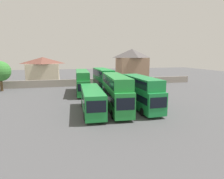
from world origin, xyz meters
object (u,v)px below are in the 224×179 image
object	(u,v)px
bus_1	(92,99)
bus_6	(114,83)
tree_left_of_lot	(0,71)
bus_4	(82,81)
house_terrace_left	(43,69)
bus_5	(103,79)
house_terrace_centre	(132,64)
bus_2	(116,91)
bus_3	(141,91)

from	to	relation	value
bus_1	bus_6	bearing A→B (deg)	156.70
tree_left_of_lot	bus_4	bearing A→B (deg)	-22.00
bus_6	house_terrace_left	bearing A→B (deg)	-140.92
bus_5	house_terrace_centre	bearing A→B (deg)	143.17
bus_1	bus_6	world-z (taller)	bus_6
bus_2	bus_5	bearing A→B (deg)	-179.92
bus_3	house_terrace_left	world-z (taller)	house_terrace_left
bus_2	bus_3	bearing A→B (deg)	91.64
bus_2	bus_3	xyz separation A→B (m)	(3.75, -0.13, -0.16)
house_terrace_centre	tree_left_of_lot	bearing A→B (deg)	-160.86
bus_3	bus_4	world-z (taller)	bus_3
bus_2	bus_1	bearing A→B (deg)	-80.28
bus_5	house_terrace_centre	distance (m)	22.87
bus_3	bus_6	world-z (taller)	bus_3
bus_4	tree_left_of_lot	size ratio (longest dim) A/B	1.80
bus_2	house_terrace_left	size ratio (longest dim) A/B	1.20
bus_6	tree_left_of_lot	world-z (taller)	tree_left_of_lot
house_terrace_centre	bus_4	bearing A→B (deg)	-132.54
bus_2	tree_left_of_lot	xyz separation A→B (m)	(-20.78, 20.73, 1.53)
bus_4	bus_6	xyz separation A→B (m)	(6.89, 0.16, -0.71)
bus_1	bus_2	xyz separation A→B (m)	(3.51, 0.38, 0.93)
bus_3	bus_4	bearing A→B (deg)	-154.03
bus_4	bus_6	world-z (taller)	bus_4
house_terrace_left	bus_5	bearing A→B (deg)	-54.61
bus_4	house_terrace_left	distance (m)	22.32
bus_1	bus_5	distance (m)	15.10
bus_2	house_terrace_centre	size ratio (longest dim) A/B	1.13
bus_5	bus_3	bearing A→B (deg)	9.47
bus_1	bus_5	bearing A→B (deg)	165.36
bus_5	bus_2	bearing A→B (deg)	-5.56
bus_1	bus_5	world-z (taller)	bus_5
bus_4	tree_left_of_lot	bearing A→B (deg)	-109.11
house_terrace_left	house_terrace_centre	distance (m)	27.12
house_terrace_left	tree_left_of_lot	world-z (taller)	house_terrace_left
bus_1	bus_2	size ratio (longest dim) A/B	0.94
bus_2	tree_left_of_lot	size ratio (longest dim) A/B	1.68
bus_1	house_terrace_left	distance (m)	35.66
tree_left_of_lot	bus_2	bearing A→B (deg)	-44.94
bus_6	house_terrace_centre	distance (m)	21.76
bus_6	house_terrace_left	xyz separation A→B (m)	(-16.55, 19.93, 1.78)
bus_3	house_terrace_centre	xyz separation A→B (m)	(10.08, 32.87, 2.33)
bus_1	bus_2	distance (m)	3.65
bus_3	bus_5	distance (m)	14.47
bus_5	house_terrace_left	bearing A→B (deg)	-146.68
bus_5	tree_left_of_lot	size ratio (longest dim) A/B	1.61
bus_5	tree_left_of_lot	world-z (taller)	tree_left_of_lot
bus_5	tree_left_of_lot	distance (m)	22.70
bus_1	bus_4	distance (m)	14.18
bus_2	bus_5	distance (m)	14.08
bus_4	bus_3	bearing A→B (deg)	30.64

